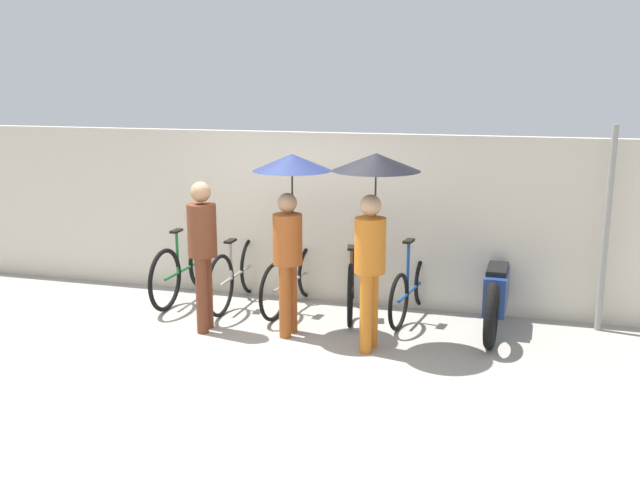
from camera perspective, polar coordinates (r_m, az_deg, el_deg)
name	(u,v)px	position (r m, az deg, el deg)	size (l,w,h in m)	color
ground_plane	(247,354)	(7.48, -5.89, -9.03)	(30.00, 30.00, 0.00)	#9E998E
back_wall	(303,217)	(9.00, -1.35, 1.87)	(11.88, 0.12, 2.13)	beige
parked_bicycle_0	(185,268)	(9.29, -10.75, -2.22)	(0.44, 1.81, 0.98)	black
parked_bicycle_1	(237,273)	(8.98, -6.65, -2.67)	(0.44, 1.76, 0.98)	black
parked_bicycle_2	(293,279)	(8.76, -2.16, -3.10)	(0.44, 1.70, 1.07)	black
parked_bicycle_3	(351,281)	(8.61, 2.53, -3.31)	(0.53, 1.73, 1.10)	black
parked_bicycle_4	(412,288)	(8.51, 7.36, -3.84)	(0.44, 1.62, 0.98)	black
pedestrian_leading	(202,245)	(7.93, -9.38, -0.37)	(0.32, 0.32, 1.69)	brown
pedestrian_center	(290,200)	(7.66, -2.40, 3.20)	(0.86, 0.86, 1.99)	#9E4C1E
pedestrian_trailing	(374,202)	(7.22, 4.30, 3.09)	(0.90, 0.90, 2.04)	#C66B1E
motorcycle	(496,293)	(8.32, 13.92, -4.17)	(0.58, 2.06, 0.92)	black
awning_pole	(606,230)	(8.40, 21.93, 0.72)	(0.07, 0.07, 2.30)	gray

